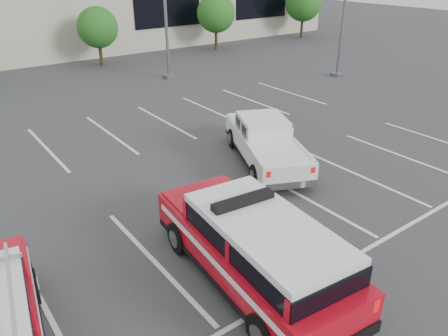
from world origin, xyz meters
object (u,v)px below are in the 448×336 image
at_px(tree_far_right, 304,4).
at_px(fire_chief_suv, 254,252).
at_px(white_pickup, 265,146).
at_px(tree_right, 217,14).
at_px(tree_mid_right, 99,29).

relative_size(tree_far_right, fire_chief_suv, 0.82).
relative_size(fire_chief_suv, white_pickup, 1.06).
height_order(tree_right, fire_chief_suv, tree_right).
height_order(tree_mid_right, fire_chief_suv, tree_mid_right).
height_order(tree_mid_right, tree_right, tree_right).
distance_m(tree_right, white_pickup, 22.54).
relative_size(tree_right, fire_chief_suv, 0.74).
xyz_separation_m(tree_mid_right, tree_far_right, (20.00, 0.00, 0.54)).
xyz_separation_m(tree_right, tree_far_right, (10.00, 0.00, 0.27)).
relative_size(tree_mid_right, tree_far_right, 0.82).
bearing_deg(white_pickup, fire_chief_suv, -109.20).
bearing_deg(tree_right, tree_far_right, 0.00).
relative_size(tree_right, tree_far_right, 0.91).
xyz_separation_m(tree_far_right, fire_chief_suv, (-26.27, -24.06, -2.21)).
bearing_deg(tree_far_right, tree_mid_right, -180.00).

